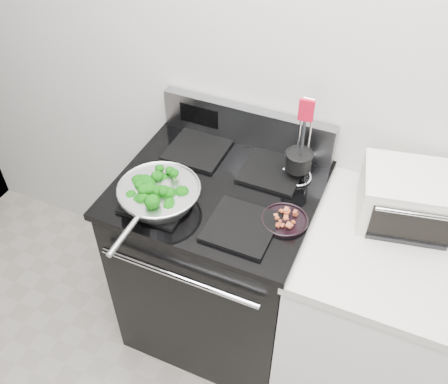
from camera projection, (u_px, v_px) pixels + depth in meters
The scene contains 8 objects.
back_wall at pixel (329, 71), 1.84m from camera, with size 4.00×0.02×2.70m, color beige.
gas_range at pixel (219, 260), 2.29m from camera, with size 0.79×0.69×1.13m.
counter at pixel (366, 315), 2.11m from camera, with size 0.62×0.68×0.92m.
skillet at pixel (159, 194), 1.86m from camera, with size 0.32×0.50×0.07m.
broccoli_pile at pixel (159, 190), 1.85m from camera, with size 0.25×0.25×0.09m, color #043104, non-canonical shape.
bacon_plate at pixel (285, 218), 1.82m from camera, with size 0.17×0.17×0.04m.
utensil_holder at pixel (298, 165), 1.96m from camera, with size 0.12×0.12×0.38m.
toaster_oven at pixel (410, 198), 1.82m from camera, with size 0.40×0.33×0.20m.
Camera 1 is at (0.31, 0.09, 2.28)m, focal length 40.00 mm.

